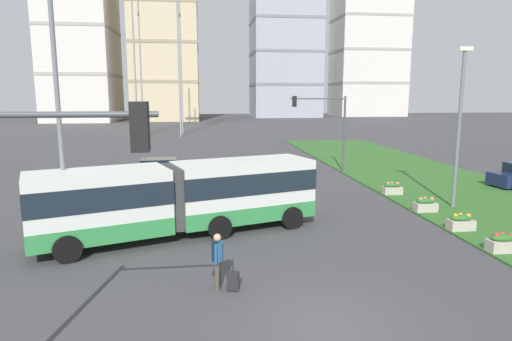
# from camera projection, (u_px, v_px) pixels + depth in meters

# --- Properties ---
(ground_plane) EXTENTS (260.00, 260.00, 0.00)m
(ground_plane) POSITION_uv_depth(u_px,v_px,m) (327.00, 324.00, 11.31)
(ground_plane) COLOR #424244
(grass_median) EXTENTS (10.00, 70.00, 0.08)m
(grass_median) POSITION_uv_depth(u_px,v_px,m) (506.00, 209.00, 22.54)
(grass_median) COLOR #336628
(grass_median) RESTS_ON ground_plane
(articulated_bus) EXTENTS (11.93, 6.23, 3.00)m
(articulated_bus) POSITION_uv_depth(u_px,v_px,m) (181.00, 197.00, 18.29)
(articulated_bus) COLOR silver
(articulated_bus) RESTS_ON ground
(car_black_sedan) EXTENTS (4.51, 2.25, 1.58)m
(car_black_sedan) POSITION_uv_depth(u_px,v_px,m) (161.00, 170.00, 30.02)
(car_black_sedan) COLOR black
(car_black_sedan) RESTS_ON ground
(pedestrian_crossing) EXTENTS (0.36, 0.57, 1.74)m
(pedestrian_crossing) POSITION_uv_depth(u_px,v_px,m) (218.00, 257.00, 13.26)
(pedestrian_crossing) COLOR #4C4238
(pedestrian_crossing) RESTS_ON ground
(rolling_suitcase) EXTENTS (0.41, 0.32, 0.97)m
(rolling_suitcase) POSITION_uv_depth(u_px,v_px,m) (233.00, 281.00, 13.24)
(rolling_suitcase) COLOR #232328
(rolling_suitcase) RESTS_ON ground
(flower_planter_1) EXTENTS (1.10, 0.56, 0.74)m
(flower_planter_1) POSITION_uv_depth(u_px,v_px,m) (503.00, 242.00, 16.32)
(flower_planter_1) COLOR #B7AD9E
(flower_planter_1) RESTS_ON grass_median
(flower_planter_2) EXTENTS (1.10, 0.56, 0.74)m
(flower_planter_2) POSITION_uv_depth(u_px,v_px,m) (461.00, 222.00, 18.96)
(flower_planter_2) COLOR #B7AD9E
(flower_planter_2) RESTS_ON grass_median
(flower_planter_3) EXTENTS (1.10, 0.56, 0.74)m
(flower_planter_3) POSITION_uv_depth(u_px,v_px,m) (426.00, 205.00, 21.98)
(flower_planter_3) COLOR #B7AD9E
(flower_planter_3) RESTS_ON grass_median
(flower_planter_4) EXTENTS (1.10, 0.56, 0.74)m
(flower_planter_4) POSITION_uv_depth(u_px,v_px,m) (392.00, 188.00, 25.82)
(flower_planter_4) COLOR #B7AD9E
(flower_planter_4) RESTS_ON grass_median
(traffic_light_near_left) EXTENTS (3.80, 0.28, 5.75)m
(traffic_light_near_left) POSITION_uv_depth(u_px,v_px,m) (5.00, 215.00, 6.96)
(traffic_light_near_left) COLOR #474C51
(traffic_light_near_left) RESTS_ON ground
(traffic_light_far_right) EXTENTS (4.26, 0.28, 5.79)m
(traffic_light_far_right) POSITION_uv_depth(u_px,v_px,m) (326.00, 120.00, 32.87)
(traffic_light_far_right) COLOR #474C51
(traffic_light_far_right) RESTS_ON ground
(streetlight_left) EXTENTS (0.70, 0.28, 9.97)m
(streetlight_left) POSITION_uv_depth(u_px,v_px,m) (58.00, 106.00, 16.48)
(streetlight_left) COLOR slate
(streetlight_left) RESTS_ON ground
(streetlight_median) EXTENTS (0.70, 0.28, 8.21)m
(streetlight_median) POSITION_uv_depth(u_px,v_px,m) (459.00, 121.00, 22.19)
(streetlight_median) COLOR slate
(streetlight_median) RESTS_ON ground
(apartment_tower_west) EXTENTS (14.74, 18.43, 39.63)m
(apartment_tower_west) POSITION_uv_depth(u_px,v_px,m) (80.00, 32.00, 97.44)
(apartment_tower_west) COLOR silver
(apartment_tower_west) RESTS_ON ground
(apartment_tower_westcentre) EXTENTS (15.27, 19.12, 42.59)m
(apartment_tower_westcentre) POSITION_uv_depth(u_px,v_px,m) (165.00, 29.00, 102.89)
(apartment_tower_westcentre) COLOR beige
(apartment_tower_westcentre) RESTS_ON ground
(apartment_tower_centre) EXTENTS (18.03, 16.46, 50.08)m
(apartment_tower_centre) POSITION_uv_depth(u_px,v_px,m) (285.00, 23.00, 117.58)
(apartment_tower_centre) COLOR #9EA3AD
(apartment_tower_centre) RESTS_ON ground
(apartment_tower_eastcentre) EXTENTS (19.00, 14.79, 35.52)m
(apartment_tower_eastcentre) POSITION_uv_depth(u_px,v_px,m) (368.00, 53.00, 124.09)
(apartment_tower_eastcentre) COLOR silver
(apartment_tower_eastcentre) RESTS_ON ground
(transmission_pylon) EXTENTS (9.00, 6.24, 30.20)m
(transmission_pylon) POSITION_uv_depth(u_px,v_px,m) (157.00, 19.00, 62.14)
(transmission_pylon) COLOR gray
(transmission_pylon) RESTS_ON ground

